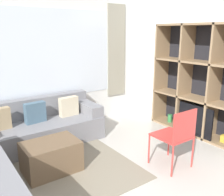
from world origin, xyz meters
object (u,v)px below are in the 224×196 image
couch_main (38,128)px  ottoman (51,157)px  shelving_unit (200,83)px  folding_chair (177,133)px

couch_main → ottoman: couch_main is taller
couch_main → ottoman: 0.98m
shelving_unit → ottoman: 2.88m
couch_main → ottoman: (-0.16, -0.97, -0.07)m
folding_chair → couch_main: bearing=-55.8°
shelving_unit → ottoman: (-2.77, 0.28, -0.74)m
couch_main → shelving_unit: bearing=-25.7°
couch_main → folding_chair: 2.28m
shelving_unit → couch_main: bearing=154.3°
ottoman → folding_chair: bearing=-32.3°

